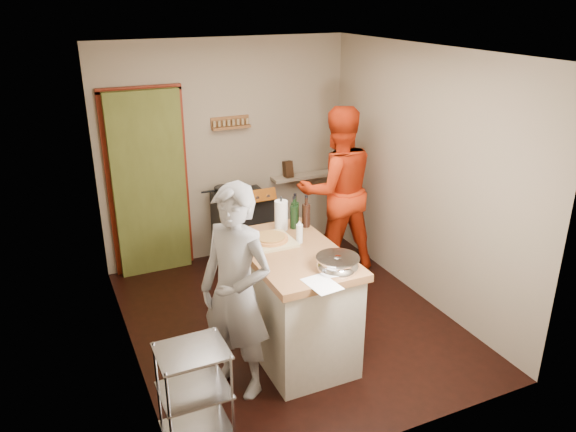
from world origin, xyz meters
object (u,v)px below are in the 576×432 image
at_px(island, 293,299).
at_px(person_red, 337,190).
at_px(person_stripe, 236,293).
at_px(stove, 242,227).
at_px(wire_shelving, 195,392).

relative_size(island, person_red, 0.76).
bearing_deg(person_stripe, island, 80.63).
bearing_deg(stove, person_red, -30.43).
bearing_deg(stove, person_stripe, -111.12).
distance_m(stove, person_red, 1.22).
bearing_deg(person_red, island, 55.31).
height_order(wire_shelving, person_red, person_red).
relative_size(wire_shelving, person_red, 0.42).
bearing_deg(person_red, stove, -23.74).
bearing_deg(island, stove, 83.51).
distance_m(wire_shelving, island, 1.34).
bearing_deg(wire_shelving, person_red, 42.16).
xyz_separation_m(island, person_stripe, (-0.62, -0.29, 0.36)).
distance_m(stove, wire_shelving, 2.94).
bearing_deg(person_red, wire_shelving, 48.85).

